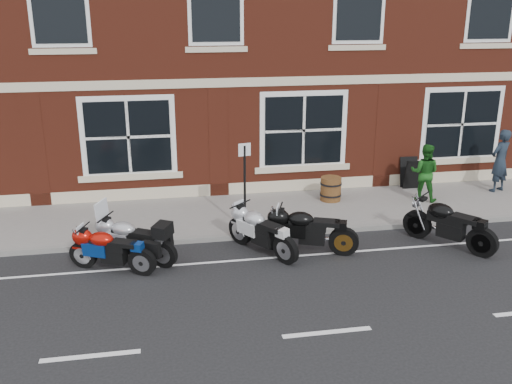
% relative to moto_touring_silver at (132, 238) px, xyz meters
% --- Properties ---
extents(ground, '(80.00, 80.00, 0.00)m').
position_rel_moto_touring_silver_xyz_m(ground, '(3.40, -0.58, -0.56)').
color(ground, black).
rests_on(ground, ground).
extents(sidewalk, '(30.00, 3.00, 0.12)m').
position_rel_moto_touring_silver_xyz_m(sidewalk, '(3.40, 2.42, -0.50)').
color(sidewalk, slate).
rests_on(sidewalk, ground).
extents(kerb, '(30.00, 0.16, 0.12)m').
position_rel_moto_touring_silver_xyz_m(kerb, '(3.40, 0.84, -0.50)').
color(kerb, slate).
rests_on(kerb, ground).
extents(moto_touring_silver, '(1.87, 1.21, 1.39)m').
position_rel_moto_touring_silver_xyz_m(moto_touring_silver, '(0.00, 0.00, 0.00)').
color(moto_touring_silver, black).
rests_on(moto_touring_silver, ground).
extents(moto_sport_red, '(1.87, 0.98, 0.90)m').
position_rel_moto_touring_silver_xyz_m(moto_sport_red, '(-0.43, -0.41, -0.04)').
color(moto_sport_red, black).
rests_on(moto_sport_red, ground).
extents(moto_sport_black, '(2.13, 0.94, 1.00)m').
position_rel_moto_touring_silver_xyz_m(moto_sport_black, '(3.96, -0.20, 0.01)').
color(moto_sport_black, black).
rests_on(moto_sport_black, ground).
extents(moto_sport_silver, '(1.30, 1.91, 0.98)m').
position_rel_moto_touring_silver_xyz_m(moto_sport_silver, '(2.91, -0.04, 0.00)').
color(moto_sport_silver, black).
rests_on(moto_sport_silver, ground).
extents(moto_naked_black, '(1.48, 1.97, 1.05)m').
position_rel_moto_touring_silver_xyz_m(moto_naked_black, '(7.29, -0.45, 0.04)').
color(moto_naked_black, black).
rests_on(moto_naked_black, ground).
extents(pedestrian_left, '(0.80, 0.67, 1.88)m').
position_rel_moto_touring_silver_xyz_m(pedestrian_left, '(10.65, 2.86, 0.50)').
color(pedestrian_left, '#19222D').
rests_on(pedestrian_left, sidewalk).
extents(pedestrian_right, '(1.00, 0.95, 1.64)m').
position_rel_moto_touring_silver_xyz_m(pedestrian_right, '(8.08, 2.47, 0.38)').
color(pedestrian_right, '#174E16').
rests_on(pedestrian_right, sidewalk).
extents(a_board_sign, '(0.56, 0.38, 0.93)m').
position_rel_moto_touring_silver_xyz_m(a_board_sign, '(8.24, 3.62, 0.02)').
color(a_board_sign, black).
rests_on(a_board_sign, sidewalk).
extents(barrel_planter, '(0.61, 0.61, 0.68)m').
position_rel_moto_touring_silver_xyz_m(barrel_planter, '(5.48, 2.92, -0.10)').
color(barrel_planter, '#502B15').
rests_on(barrel_planter, sidewalk).
extents(parking_sign, '(0.31, 0.08, 2.20)m').
position_rel_moto_touring_silver_xyz_m(parking_sign, '(2.71, 1.14, 0.82)').
color(parking_sign, black).
rests_on(parking_sign, sidewalk).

